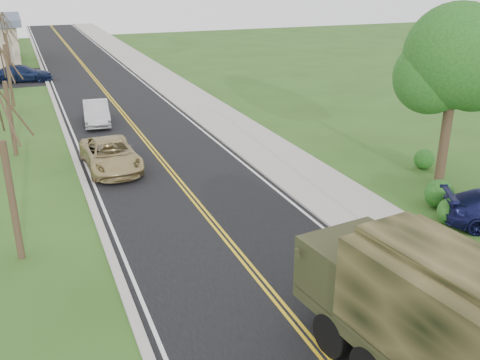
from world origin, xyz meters
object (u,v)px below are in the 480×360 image
sedan_silver (96,113)px  suv_champagne (111,155)px  military_truck (443,319)px  utility_box_near (479,284)px

sedan_silver → suv_champagne: bearing=-88.4°
military_truck → utility_box_near: 5.06m
military_truck → utility_box_near: military_truck is taller
sedan_silver → utility_box_near: (7.66, -24.54, -0.23)m
military_truck → suv_champagne: military_truck is taller
suv_champagne → sedan_silver: same height
sedan_silver → utility_box_near: sedan_silver is taller
military_truck → suv_champagne: size_ratio=1.44×
military_truck → suv_champagne: 18.81m
military_truck → suv_champagne: (-4.24, 18.28, -1.37)m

